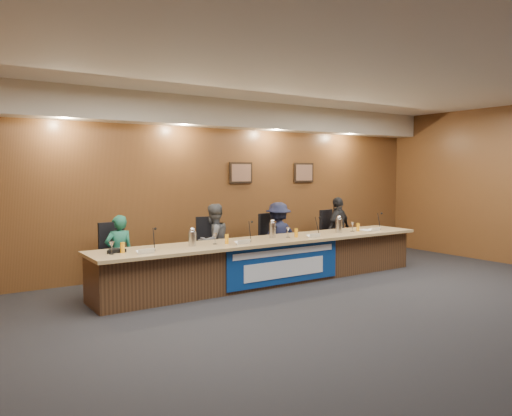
# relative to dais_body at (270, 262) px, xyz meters

# --- Properties ---
(floor) EXTENTS (10.00, 10.00, 0.00)m
(floor) POSITION_rel_dais_body_xyz_m (0.00, -2.40, -0.35)
(floor) COLOR black
(floor) RESTS_ON ground
(ceiling) EXTENTS (10.00, 8.00, 0.04)m
(ceiling) POSITION_rel_dais_body_xyz_m (0.00, -2.40, 2.85)
(ceiling) COLOR silver
(ceiling) RESTS_ON wall_back
(wall_back) EXTENTS (10.00, 0.04, 3.20)m
(wall_back) POSITION_rel_dais_body_xyz_m (0.00, 1.60, 1.25)
(wall_back) COLOR brown
(wall_back) RESTS_ON floor
(soffit) EXTENTS (10.00, 0.50, 0.50)m
(soffit) POSITION_rel_dais_body_xyz_m (0.00, 1.35, 2.60)
(soffit) COLOR beige
(soffit) RESTS_ON wall_back
(dais_body) EXTENTS (6.00, 0.80, 0.70)m
(dais_body) POSITION_rel_dais_body_xyz_m (0.00, 0.00, 0.00)
(dais_body) COLOR #462C19
(dais_body) RESTS_ON floor
(dais_top) EXTENTS (6.10, 0.95, 0.05)m
(dais_top) POSITION_rel_dais_body_xyz_m (0.00, -0.05, 0.38)
(dais_top) COLOR tan
(dais_top) RESTS_ON dais_body
(banner) EXTENTS (2.20, 0.02, 0.65)m
(banner) POSITION_rel_dais_body_xyz_m (0.00, -0.41, 0.03)
(banner) COLOR navy
(banner) RESTS_ON dais_body
(banner_text_upper) EXTENTS (2.00, 0.01, 0.10)m
(banner_text_upper) POSITION_rel_dais_body_xyz_m (0.00, -0.43, 0.23)
(banner_text_upper) COLOR silver
(banner_text_upper) RESTS_ON banner
(banner_text_lower) EXTENTS (1.60, 0.01, 0.28)m
(banner_text_lower) POSITION_rel_dais_body_xyz_m (0.00, -0.43, -0.05)
(banner_text_lower) COLOR silver
(banner_text_lower) RESTS_ON banner
(wall_photo_left) EXTENTS (0.52, 0.04, 0.42)m
(wall_photo_left) POSITION_rel_dais_body_xyz_m (0.40, 1.57, 1.50)
(wall_photo_left) COLOR black
(wall_photo_left) RESTS_ON wall_back
(wall_photo_right) EXTENTS (0.52, 0.04, 0.42)m
(wall_photo_right) POSITION_rel_dais_body_xyz_m (2.00, 1.57, 1.50)
(wall_photo_right) COLOR black
(wall_photo_right) RESTS_ON wall_back
(panelist_a) EXTENTS (0.44, 0.29, 1.21)m
(panelist_a) POSITION_rel_dais_body_xyz_m (-2.36, 0.73, 0.26)
(panelist_a) COLOR #1A5F47
(panelist_a) RESTS_ON floor
(panelist_b) EXTENTS (0.74, 0.63, 1.32)m
(panelist_b) POSITION_rel_dais_body_xyz_m (-0.69, 0.73, 0.31)
(panelist_b) COLOR #4A4C4F
(panelist_b) RESTS_ON floor
(panelist_c) EXTENTS (0.87, 0.54, 1.30)m
(panelist_c) POSITION_rel_dais_body_xyz_m (0.71, 0.73, 0.30)
(panelist_c) COLOR black
(panelist_c) RESTS_ON floor
(panelist_d) EXTENTS (0.86, 0.55, 1.35)m
(panelist_d) POSITION_rel_dais_body_xyz_m (2.24, 0.73, 0.33)
(panelist_d) COLOR black
(panelist_d) RESTS_ON floor
(office_chair_a) EXTENTS (0.51, 0.51, 0.08)m
(office_chair_a) POSITION_rel_dais_body_xyz_m (-2.36, 0.83, 0.13)
(office_chair_a) COLOR black
(office_chair_a) RESTS_ON floor
(office_chair_b) EXTENTS (0.58, 0.58, 0.08)m
(office_chair_b) POSITION_rel_dais_body_xyz_m (-0.69, 0.83, 0.13)
(office_chair_b) COLOR black
(office_chair_b) RESTS_ON floor
(office_chair_c) EXTENTS (0.58, 0.58, 0.08)m
(office_chair_c) POSITION_rel_dais_body_xyz_m (0.71, 0.83, 0.13)
(office_chair_c) COLOR black
(office_chair_c) RESTS_ON floor
(office_chair_d) EXTENTS (0.59, 0.59, 0.08)m
(office_chair_d) POSITION_rel_dais_body_xyz_m (2.24, 0.83, 0.13)
(office_chair_d) COLOR black
(office_chair_d) RESTS_ON floor
(nameplate_a) EXTENTS (0.24, 0.08, 0.10)m
(nameplate_a) POSITION_rel_dais_body_xyz_m (-2.32, -0.32, 0.45)
(nameplate_a) COLOR white
(nameplate_a) RESTS_ON dais_top
(microphone_a) EXTENTS (0.07, 0.07, 0.02)m
(microphone_a) POSITION_rel_dais_body_xyz_m (-2.15, -0.14, 0.41)
(microphone_a) COLOR black
(microphone_a) RESTS_ON dais_top
(juice_glass_a) EXTENTS (0.06, 0.06, 0.15)m
(juice_glass_a) POSITION_rel_dais_body_xyz_m (-2.57, -0.07, 0.47)
(juice_glass_a) COLOR #FB9F17
(juice_glass_a) RESTS_ON dais_top
(water_glass_a) EXTENTS (0.08, 0.08, 0.18)m
(water_glass_a) POSITION_rel_dais_body_xyz_m (-2.74, -0.12, 0.49)
(water_glass_a) COLOR silver
(water_glass_a) RESTS_ON dais_top
(nameplate_b) EXTENTS (0.24, 0.08, 0.10)m
(nameplate_b) POSITION_rel_dais_body_xyz_m (-0.72, -0.31, 0.45)
(nameplate_b) COLOR white
(nameplate_b) RESTS_ON dais_top
(microphone_b) EXTENTS (0.07, 0.07, 0.02)m
(microphone_b) POSITION_rel_dais_body_xyz_m (-0.52, -0.12, 0.41)
(microphone_b) COLOR black
(microphone_b) RESTS_ON dais_top
(juice_glass_b) EXTENTS (0.06, 0.06, 0.15)m
(juice_glass_b) POSITION_rel_dais_body_xyz_m (-0.92, -0.12, 0.47)
(juice_glass_b) COLOR #FB9F17
(juice_glass_b) RESTS_ON dais_top
(water_glass_b) EXTENTS (0.08, 0.08, 0.18)m
(water_glass_b) POSITION_rel_dais_body_xyz_m (-1.10, -0.07, 0.49)
(water_glass_b) COLOR silver
(water_glass_b) RESTS_ON dais_top
(nameplate_c) EXTENTS (0.24, 0.08, 0.10)m
(nameplate_c) POSITION_rel_dais_body_xyz_m (0.70, -0.34, 0.45)
(nameplate_c) COLOR white
(nameplate_c) RESTS_ON dais_top
(microphone_c) EXTENTS (0.07, 0.07, 0.02)m
(microphone_c) POSITION_rel_dais_body_xyz_m (0.87, -0.16, 0.41)
(microphone_c) COLOR black
(microphone_c) RESTS_ON dais_top
(juice_glass_c) EXTENTS (0.06, 0.06, 0.15)m
(juice_glass_c) POSITION_rel_dais_body_xyz_m (0.46, -0.12, 0.47)
(juice_glass_c) COLOR #FB9F17
(juice_glass_c) RESTS_ON dais_top
(water_glass_c) EXTENTS (0.08, 0.08, 0.18)m
(water_glass_c) POSITION_rel_dais_body_xyz_m (0.32, -0.07, 0.49)
(water_glass_c) COLOR silver
(water_glass_c) RESTS_ON dais_top
(nameplate_d) EXTENTS (0.24, 0.08, 0.10)m
(nameplate_d) POSITION_rel_dais_body_xyz_m (2.22, -0.31, 0.45)
(nameplate_d) COLOR white
(nameplate_d) RESTS_ON dais_top
(microphone_d) EXTENTS (0.07, 0.07, 0.02)m
(microphone_d) POSITION_rel_dais_body_xyz_m (2.40, -0.19, 0.41)
(microphone_d) COLOR black
(microphone_d) RESTS_ON dais_top
(juice_glass_d) EXTENTS (0.06, 0.06, 0.15)m
(juice_glass_d) POSITION_rel_dais_body_xyz_m (1.97, -0.10, 0.47)
(juice_glass_d) COLOR #FB9F17
(juice_glass_d) RESTS_ON dais_top
(water_glass_d) EXTENTS (0.08, 0.08, 0.18)m
(water_glass_d) POSITION_rel_dais_body_xyz_m (1.83, -0.10, 0.49)
(water_glass_d) COLOR silver
(water_glass_d) RESTS_ON dais_top
(carafe_left) EXTENTS (0.12, 0.12, 0.22)m
(carafe_left) POSITION_rel_dais_body_xyz_m (-1.48, -0.04, 0.51)
(carafe_left) COLOR silver
(carafe_left) RESTS_ON dais_top
(carafe_mid) EXTENTS (0.11, 0.11, 0.26)m
(carafe_mid) POSITION_rel_dais_body_xyz_m (0.08, 0.05, 0.53)
(carafe_mid) COLOR silver
(carafe_mid) RESTS_ON dais_top
(carafe_right) EXTENTS (0.12, 0.12, 0.25)m
(carafe_right) POSITION_rel_dais_body_xyz_m (1.52, -0.06, 0.53)
(carafe_right) COLOR silver
(carafe_right) RESTS_ON dais_top
(speakerphone) EXTENTS (0.32, 0.32, 0.05)m
(speakerphone) POSITION_rel_dais_body_xyz_m (-2.64, 0.04, 0.43)
(speakerphone) COLOR black
(speakerphone) RESTS_ON dais_top
(paper_stack) EXTENTS (0.26, 0.33, 0.01)m
(paper_stack) POSITION_rel_dais_body_xyz_m (2.22, -0.09, 0.40)
(paper_stack) COLOR white
(paper_stack) RESTS_ON dais_top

